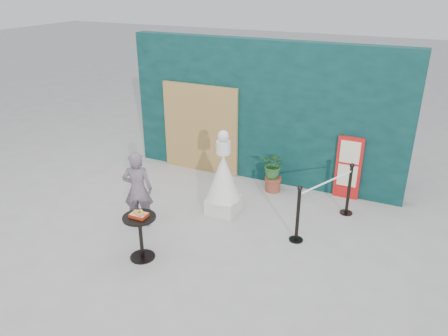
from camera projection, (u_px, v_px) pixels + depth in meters
ground at (193, 250)px, 7.19m from camera, size 60.00×60.00×0.00m
back_wall at (263, 112)px, 9.19m from camera, size 6.00×0.30×3.00m
bamboo_fence at (200, 129)px, 9.76m from camera, size 1.80×0.08×2.00m
woman at (138, 190)px, 7.65m from camera, size 0.61×0.52×1.41m
menu_board at (348, 168)px, 8.64m from camera, size 0.50×0.07×1.30m
statue at (223, 180)px, 8.08m from camera, size 0.64×0.64×1.64m
cafe_table at (140, 231)px, 6.80m from camera, size 0.52×0.52×0.75m
food_basket at (139, 214)px, 6.69m from camera, size 0.26×0.19×0.11m
planter at (274, 168)px, 8.97m from camera, size 0.52×0.45×0.88m
stanchion_barrier at (325, 202)px, 7.68m from camera, size 0.84×1.54×1.03m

